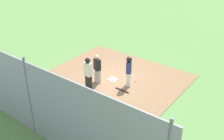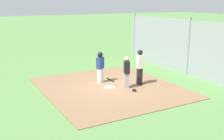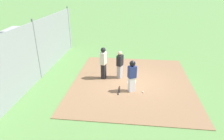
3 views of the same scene
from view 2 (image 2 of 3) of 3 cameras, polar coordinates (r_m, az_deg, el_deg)
name	(u,v)px [view 2 (image 2 of 3)]	position (r m, az deg, el deg)	size (l,w,h in m)	color
ground_plane	(110,88)	(13.91, -0.49, -3.71)	(140.00, 140.00, 0.00)	#5B8947
dirt_infield	(110,88)	(13.90, -0.49, -3.65)	(7.20, 6.40, 0.03)	#896647
home_plate	(110,87)	(13.89, -0.49, -3.56)	(0.44, 0.44, 0.02)	white
catcher	(127,72)	(13.62, 3.06, -0.37)	(0.45, 0.39, 1.59)	#9E9EA3
umpire	(140,66)	(14.22, 5.76, 0.80)	(0.43, 0.34, 1.82)	black
runner	(100,65)	(14.52, -2.43, 1.03)	(0.41, 0.46, 1.65)	silver
baseball_bat	(110,80)	(15.08, -0.36, -2.04)	(0.06, 0.06, 0.80)	black
catcher_mask	(134,90)	(13.34, 4.61, -4.14)	(0.24, 0.20, 0.12)	black
baseball	(90,83)	(14.59, -4.60, -2.62)	(0.07, 0.07, 0.07)	white
backstop_fence	(189,48)	(16.62, 15.62, 4.42)	(12.00, 0.10, 3.35)	#93999E
parked_car_green	(201,49)	(22.31, 17.87, 4.06)	(4.23, 1.94, 1.28)	#235B38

